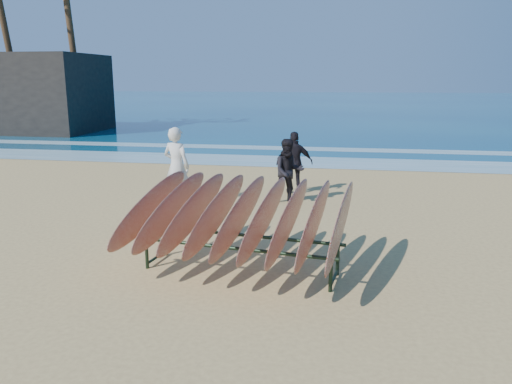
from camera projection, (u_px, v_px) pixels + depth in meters
ground at (248, 256)px, 8.61m from camera, size 120.00×120.00×0.00m
ocean at (332, 103)px, 61.41m from camera, size 160.00×160.00×0.00m
foam_near at (299, 162)px, 18.21m from camera, size 160.00×160.00×0.00m
foam_far at (307, 149)px, 21.57m from camera, size 160.00×160.00×0.00m
surfboard_rack at (240, 215)px, 7.70m from camera, size 3.50×3.09×1.52m
person_white at (177, 166)px, 11.93m from camera, size 0.78×0.62×1.87m
person_dark_a at (289, 171)px, 12.05m from camera, size 0.93×0.82×1.58m
person_dark_b at (295, 163)px, 13.12m from camera, size 1.01×0.56×1.64m
building at (14, 93)px, 28.44m from camera, size 9.64×5.36×4.29m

